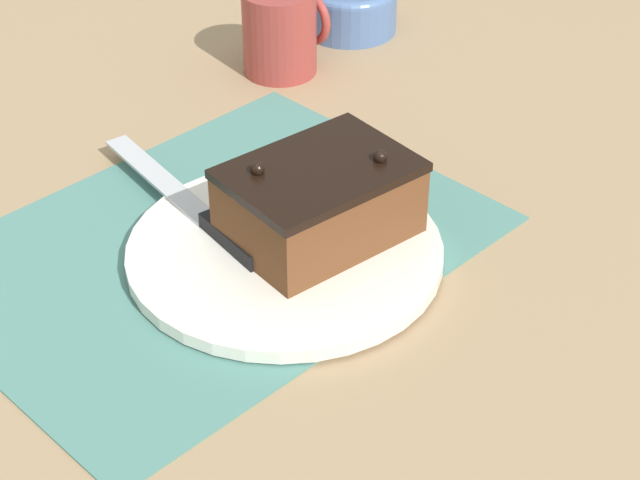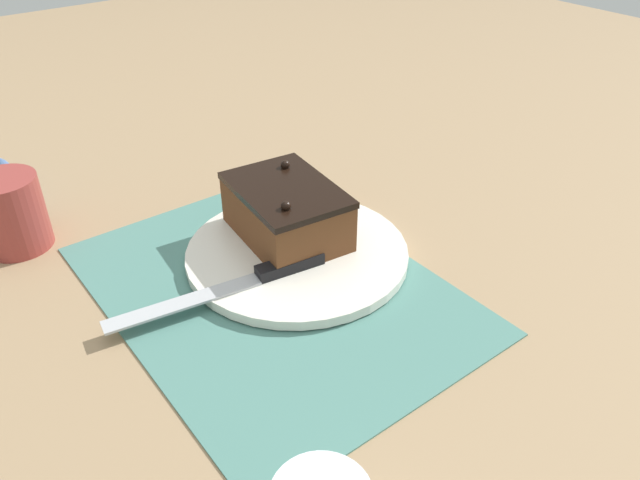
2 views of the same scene
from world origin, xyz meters
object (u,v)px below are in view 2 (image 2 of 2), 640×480
object	(u,v)px
serving_knife	(256,277)
coffee_mug	(10,212)
cake_plate	(297,253)
chocolate_cake	(286,211)

from	to	relation	value
serving_knife	coffee_mug	size ratio (longest dim) A/B	2.69
cake_plate	chocolate_cake	distance (m)	0.05
chocolate_cake	coffee_mug	size ratio (longest dim) A/B	1.73
cake_plate	serving_knife	xyz separation A→B (m)	(-0.02, 0.07, 0.01)
cake_plate	coffee_mug	bearing A→B (deg)	47.07
cake_plate	chocolate_cake	world-z (taller)	chocolate_cake
serving_knife	coffee_mug	world-z (taller)	coffee_mug
serving_knife	coffee_mug	bearing A→B (deg)	43.67
coffee_mug	cake_plate	bearing A→B (deg)	-132.93
cake_plate	chocolate_cake	bearing A→B (deg)	-14.54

